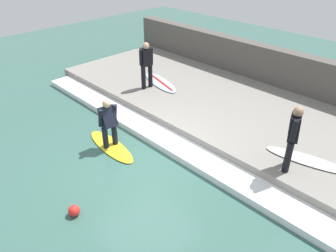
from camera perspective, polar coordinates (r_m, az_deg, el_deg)
name	(u,v)px	position (r m, az deg, el deg)	size (l,w,h in m)	color
ground_plane	(145,161)	(8.34, -4.02, -6.14)	(28.00, 28.00, 0.00)	#386056
concrete_ledge	(230,109)	(10.49, 10.73, 2.90)	(4.40, 12.72, 0.36)	gray
back_wall	(274,71)	(12.19, 17.94, 9.14)	(0.50, 13.36, 1.59)	#544F49
wave_foam_crest	(172,144)	(8.81, 0.68, -3.08)	(0.76, 12.09, 0.17)	white
surfboard_riding	(111,146)	(8.94, -9.88, -3.48)	(0.70, 1.98, 0.06)	yellow
surfer_riding	(108,121)	(8.53, -10.35, 0.88)	(0.52, 0.43, 1.36)	black
surfer_waiting_near	(293,135)	(7.52, 20.93, -1.51)	(0.50, 0.36, 1.56)	black
surfboard_waiting_near	(307,160)	(8.38, 23.09, -5.45)	(0.89, 2.00, 0.06)	white
surfer_waiting_far	(146,63)	(11.06, -3.78, 10.91)	(0.53, 0.27, 1.57)	black
surfboard_waiting_far	(160,82)	(11.70, -1.35, 7.63)	(1.10, 2.08, 0.07)	silver
marker_buoy	(74,211)	(7.13, -16.03, -13.99)	(0.24, 0.24, 0.24)	red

